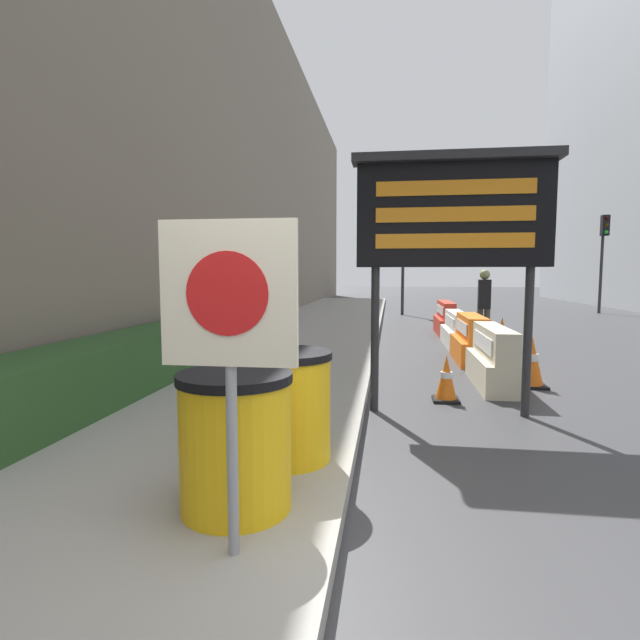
# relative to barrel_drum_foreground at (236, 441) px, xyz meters

# --- Properties ---
(ground_plane) EXTENTS (120.00, 120.00, 0.00)m
(ground_plane) POSITION_rel_barrel_drum_foreground_xyz_m (0.69, -0.62, -0.60)
(ground_plane) COLOR #38383A
(sidewalk_left) EXTENTS (3.74, 56.00, 0.16)m
(sidewalk_left) POSITION_rel_barrel_drum_foreground_xyz_m (-1.18, -0.62, -0.53)
(sidewalk_left) COLOR gray
(sidewalk_left) RESTS_ON ground_plane
(building_left_facade) EXTENTS (0.40, 50.40, 10.73)m
(building_left_facade) POSITION_rel_barrel_drum_foreground_xyz_m (-3.25, 9.18, 4.76)
(building_left_facade) COLOR #706656
(building_left_facade) RESTS_ON ground_plane
(hedge_strip) EXTENTS (0.90, 6.06, 0.71)m
(hedge_strip) POSITION_rel_barrel_drum_foreground_xyz_m (-2.45, 3.11, -0.09)
(hedge_strip) COLOR #284C23
(hedge_strip) RESTS_ON sidewalk_left
(barrel_drum_foreground) EXTENTS (0.74, 0.74, 0.89)m
(barrel_drum_foreground) POSITION_rel_barrel_drum_foreground_xyz_m (0.00, 0.00, 0.00)
(barrel_drum_foreground) COLOR yellow
(barrel_drum_foreground) RESTS_ON sidewalk_left
(barrel_drum_middle) EXTENTS (0.74, 0.74, 0.89)m
(barrel_drum_middle) POSITION_rel_barrel_drum_foreground_xyz_m (0.15, 0.90, 0.00)
(barrel_drum_middle) COLOR yellow
(barrel_drum_middle) RESTS_ON sidewalk_left
(warning_sign) EXTENTS (0.73, 0.08, 1.80)m
(warning_sign) POSITION_rel_barrel_drum_foreground_xyz_m (0.15, -0.53, 0.84)
(warning_sign) COLOR gray
(warning_sign) RESTS_ON sidewalk_left
(message_board) EXTENTS (2.32, 0.36, 3.04)m
(message_board) POSITION_rel_barrel_drum_foreground_xyz_m (1.68, 2.99, 1.74)
(message_board) COLOR #28282B
(message_board) RESTS_ON ground_plane
(jersey_barrier_cream) EXTENTS (0.55, 1.79, 0.89)m
(jersey_barrier_cream) POSITION_rel_barrel_drum_foreground_xyz_m (2.51, 4.59, -0.21)
(jersey_barrier_cream) COLOR beige
(jersey_barrier_cream) RESTS_ON ground_plane
(jersey_barrier_orange_near) EXTENTS (0.60, 1.68, 0.88)m
(jersey_barrier_orange_near) POSITION_rel_barrel_drum_foreground_xyz_m (2.51, 6.68, -0.22)
(jersey_barrier_orange_near) COLOR orange
(jersey_barrier_orange_near) RESTS_ON ground_plane
(jersey_barrier_white) EXTENTS (0.55, 2.09, 0.78)m
(jersey_barrier_white) POSITION_rel_barrel_drum_foreground_xyz_m (2.51, 8.76, -0.26)
(jersey_barrier_white) COLOR silver
(jersey_barrier_white) RESTS_ON ground_plane
(jersey_barrier_red_striped) EXTENTS (0.51, 2.02, 0.89)m
(jersey_barrier_red_striped) POSITION_rel_barrel_drum_foreground_xyz_m (2.51, 11.09, -0.21)
(jersey_barrier_red_striped) COLOR red
(jersey_barrier_red_striped) RESTS_ON ground_plane
(traffic_cone_near) EXTENTS (0.34, 0.34, 0.61)m
(traffic_cone_near) POSITION_rel_barrel_drum_foreground_xyz_m (1.72, 3.58, -0.31)
(traffic_cone_near) COLOR black
(traffic_cone_near) RESTS_ON ground_plane
(traffic_cone_mid) EXTENTS (0.38, 0.38, 0.68)m
(traffic_cone_mid) POSITION_rel_barrel_drum_foreground_xyz_m (3.49, 8.66, -0.27)
(traffic_cone_mid) COLOR black
(traffic_cone_mid) RESTS_ON ground_plane
(traffic_cone_far) EXTENTS (0.43, 0.43, 0.77)m
(traffic_cone_far) POSITION_rel_barrel_drum_foreground_xyz_m (3.05, 4.61, -0.23)
(traffic_cone_far) COLOR black
(traffic_cone_far) RESTS_ON ground_plane
(traffic_light_near_curb) EXTENTS (0.28, 0.45, 3.80)m
(traffic_light_near_curb) POSITION_rel_barrel_drum_foreground_xyz_m (1.46, 17.16, 2.16)
(traffic_light_near_curb) COLOR #2D2D30
(traffic_light_near_curb) RESTS_ON ground_plane
(traffic_light_far_side) EXTENTS (0.28, 0.45, 4.05)m
(traffic_light_far_side) POSITION_rel_barrel_drum_foreground_xyz_m (9.67, 19.18, 2.33)
(traffic_light_far_side) COLOR #2D2D30
(traffic_light_far_side) RESTS_ON ground_plane
(pedestrian_worker) EXTENTS (0.33, 0.49, 1.76)m
(pedestrian_worker) POSITION_rel_barrel_drum_foreground_xyz_m (3.15, 9.05, 0.44)
(pedestrian_worker) COLOR #514C42
(pedestrian_worker) RESTS_ON ground_plane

